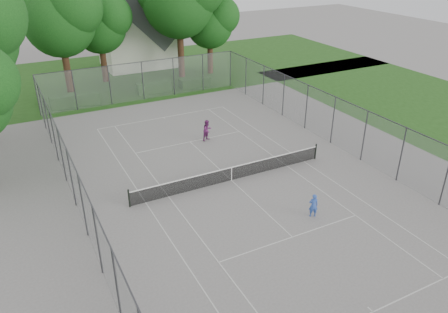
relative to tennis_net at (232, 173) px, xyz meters
name	(u,v)px	position (x,y,z in m)	size (l,w,h in m)	color
ground	(231,180)	(0.00, 0.00, -0.51)	(120.00, 120.00, 0.00)	slate
grass_far	(118,75)	(0.00, 26.00, -0.51)	(60.00, 20.00, 0.00)	#1E4814
court_markings	(231,180)	(0.00, 0.00, -0.50)	(11.03, 23.83, 0.01)	silver
tennis_net	(232,173)	(0.00, 0.00, 0.00)	(12.87, 0.10, 1.10)	black
perimeter_fence	(232,154)	(0.00, 0.00, 1.30)	(18.08, 34.08, 3.52)	#38383D
tree_far_left	(60,16)	(-5.58, 21.98, 6.64)	(7.24, 6.61, 10.40)	#392114
tree_far_midleft	(100,22)	(-1.65, 24.33, 5.44)	(6.03, 5.50, 8.66)	#392114
tree_far_right	(211,21)	(9.37, 22.14, 5.03)	(5.62, 5.13, 8.07)	#392114
hedge_left	(75,100)	(-5.95, 18.26, 0.01)	(4.19, 1.26, 1.05)	#1F4917
hedge_mid	(154,87)	(1.50, 18.59, 0.01)	(3.29, 0.94, 1.03)	#1F4917
hedge_right	(195,82)	(5.68, 18.30, -0.05)	(3.07, 1.12, 0.92)	#1F4917
house	(138,30)	(3.42, 28.83, 3.51)	(8.02, 6.22, 9.98)	white
girl_player	(313,205)	(2.02, -5.37, 0.16)	(0.49, 0.32, 1.35)	blue
woman_player	(207,130)	(1.28, 6.11, 0.27)	(0.76, 0.59, 1.57)	#702566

